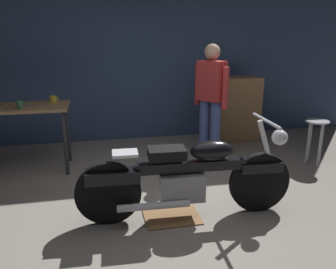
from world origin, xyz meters
The scene contains 10 objects.
ground_plane centered at (0.00, 0.00, 0.00)m, with size 12.00×12.00×0.00m, color gray.
back_wall centered at (0.00, 2.80, 1.55)m, with size 8.00×0.12×3.10m, color #384C70.
workbench centered at (-1.82, 1.55, 0.79)m, with size 1.30×0.64×0.90m.
motorcycle centered at (0.05, -0.09, 0.45)m, with size 2.19×0.60×1.00m.
person_standing centered at (0.81, 1.51, 0.93)m, with size 0.40×0.48×1.67m.
shop_stool centered at (2.20, 0.96, 0.50)m, with size 0.32×0.32×0.64m.
wooden_dresser centered at (1.53, 2.30, 0.55)m, with size 0.80×0.47×1.10m.
drip_tray centered at (-0.12, -0.09, 0.01)m, with size 0.56×0.40×0.01m, color olive.
mug_green_speckled centered at (-1.74, 1.40, 0.95)m, with size 0.11×0.07×0.10m.
mug_yellow_tall centered at (-1.37, 1.71, 0.95)m, with size 0.12×0.09×0.09m.
Camera 1 is at (-0.81, -3.11, 1.81)m, focal length 36.55 mm.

